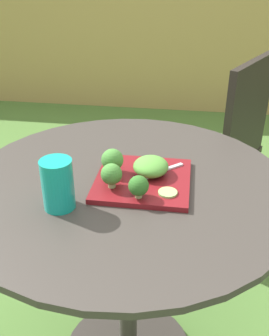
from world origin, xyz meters
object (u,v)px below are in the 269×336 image
object	(u,v)px
patio_chair	(220,140)
drinking_glass	(58,187)
salad_plate	(143,180)
fork	(155,173)

from	to	relation	value
patio_chair	drinking_glass	xyz separation A→B (m)	(-0.43, -0.89, 0.26)
patio_chair	salad_plate	bearing A→B (deg)	-108.33
drinking_glass	fork	bearing A→B (deg)	38.27
drinking_glass	salad_plate	bearing A→B (deg)	37.64
salad_plate	drinking_glass	world-z (taller)	drinking_glass
patio_chair	fork	distance (m)	0.79
salad_plate	drinking_glass	bearing A→B (deg)	-142.36
drinking_glass	patio_chair	bearing A→B (deg)	64.29
salad_plate	drinking_glass	size ratio (longest dim) A/B	1.98
drinking_glass	fork	size ratio (longest dim) A/B	0.97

